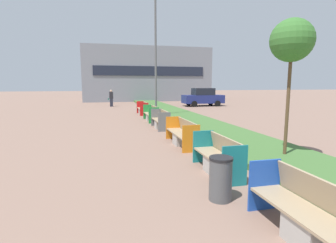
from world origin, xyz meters
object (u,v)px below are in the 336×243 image
bench_grey_frame (161,121)px  parked_car_distant (203,97)px  pedestrian_walking (111,98)px  sapling_tree_near (292,41)px  bench_orange_frame (182,135)px  bench_green_frame (151,115)px  litter_bin (221,179)px  street_lamp_post (156,48)px  bench_blue_frame (313,220)px  bench_teal_frame (218,159)px  bench_red_frame (143,110)px

bench_grey_frame → parked_car_distant: parked_car_distant is taller
pedestrian_walking → sapling_tree_near: bearing=-77.4°
bench_orange_frame → bench_green_frame: size_ratio=1.11×
litter_bin → street_lamp_post: size_ratio=0.10×
bench_green_frame → parked_car_distant: bearing=53.6°
litter_bin → sapling_tree_near: 4.85m
bench_orange_frame → parked_car_distant: 17.93m
bench_green_frame → street_lamp_post: 4.62m
bench_blue_frame → bench_orange_frame: (0.00, 6.44, 0.00)m
bench_teal_frame → pedestrian_walking: size_ratio=1.15×
bench_blue_frame → bench_green_frame: size_ratio=1.05×
litter_bin → bench_red_frame: bearing=87.6°
bench_green_frame → bench_teal_frame: bearing=-90.0°
bench_grey_frame → sapling_tree_near: 7.57m
parked_car_distant → pedestrian_walking: bearing=170.0°
bench_orange_frame → bench_red_frame: bearing=90.0°
bench_grey_frame → street_lamp_post: size_ratio=0.23×
bench_grey_frame → street_lamp_post: (0.61, 4.48, 4.30)m
bench_red_frame → bench_grey_frame: bearing=-90.0°
pedestrian_walking → parked_car_distant: (9.33, -1.52, 0.05)m
bench_green_frame → pedestrian_walking: 11.48m
bench_teal_frame → bench_green_frame: 9.90m
bench_orange_frame → parked_car_distant: (7.19, 16.42, 0.54)m
bench_teal_frame → bench_grey_frame: same height
bench_teal_frame → litter_bin: bearing=-112.6°
bench_red_frame → litter_bin: 15.10m
bench_green_frame → parked_car_distant: parked_car_distant is taller
bench_grey_frame → bench_teal_frame: bearing=-90.0°
litter_bin → bench_grey_frame: bearing=85.8°
bench_grey_frame → pedestrian_walking: 14.31m
bench_green_frame → litter_bin: bearing=-93.2°
bench_blue_frame → bench_grey_frame: (-0.00, 10.23, -0.01)m
bench_blue_frame → bench_grey_frame: size_ratio=1.17×
pedestrian_walking → parked_car_distant: parked_car_distant is taller
sapling_tree_near → bench_teal_frame: bearing=-166.4°
sapling_tree_near → bench_red_frame: bearing=100.8°
bench_blue_frame → sapling_tree_near: size_ratio=0.55×
bench_red_frame → bench_orange_frame: bearing=-90.0°
bench_red_frame → street_lamp_post: 4.81m
bench_teal_frame → sapling_tree_near: size_ratio=0.47×
bench_orange_frame → bench_grey_frame: bearing=90.1°
parked_car_distant → litter_bin: bearing=-111.1°
bench_grey_frame → sapling_tree_near: bearing=-69.0°
litter_bin → parked_car_distant: (7.83, 21.18, 0.47)m
bench_grey_frame → litter_bin: bench_grey_frame is taller
bench_blue_frame → parked_car_distant: (7.19, 22.86, 0.54)m
bench_green_frame → bench_red_frame: 3.66m
bench_red_frame → parked_car_distant: parked_car_distant is taller
bench_blue_frame → bench_green_frame: bearing=90.0°
bench_orange_frame → sapling_tree_near: (2.47, -2.63, 3.12)m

